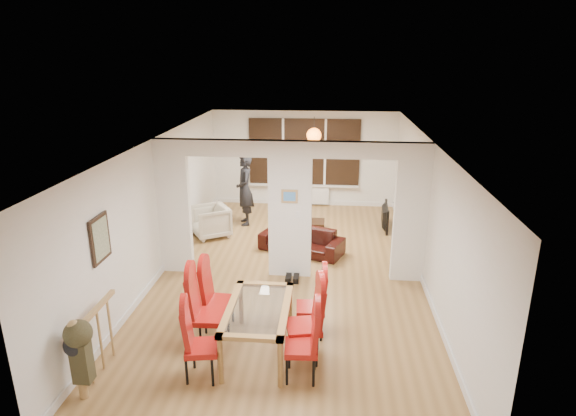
# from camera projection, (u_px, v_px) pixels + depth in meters

# --- Properties ---
(floor) EXTENTS (5.00, 9.00, 0.01)m
(floor) POSITION_uv_depth(u_px,v_px,m) (290.00, 274.00, 9.30)
(floor) COLOR olive
(floor) RESTS_ON ground
(room_walls) EXTENTS (5.00, 9.00, 2.60)m
(room_walls) POSITION_uv_depth(u_px,v_px,m) (290.00, 210.00, 8.90)
(room_walls) COLOR silver
(room_walls) RESTS_ON floor
(divider_wall) EXTENTS (5.00, 0.18, 2.60)m
(divider_wall) POSITION_uv_depth(u_px,v_px,m) (290.00, 210.00, 8.90)
(divider_wall) COLOR white
(divider_wall) RESTS_ON floor
(bay_window_blinds) EXTENTS (3.00, 0.08, 1.80)m
(bay_window_blinds) POSITION_uv_depth(u_px,v_px,m) (304.00, 152.00, 13.04)
(bay_window_blinds) COLOR black
(bay_window_blinds) RESTS_ON room_walls
(radiator) EXTENTS (1.40, 0.08, 0.50)m
(radiator) POSITION_uv_depth(u_px,v_px,m) (304.00, 195.00, 13.37)
(radiator) COLOR white
(radiator) RESTS_ON floor
(pendant_light) EXTENTS (0.36, 0.36, 0.36)m
(pendant_light) POSITION_uv_depth(u_px,v_px,m) (314.00, 135.00, 11.73)
(pendant_light) COLOR orange
(pendant_light) RESTS_ON room_walls
(stair_newel) EXTENTS (0.40, 1.20, 1.10)m
(stair_newel) POSITION_uv_depth(u_px,v_px,m) (98.00, 336.00, 6.29)
(stair_newel) COLOR #A27E4A
(stair_newel) RESTS_ON floor
(wall_poster) EXTENTS (0.04, 0.52, 0.67)m
(wall_poster) POSITION_uv_depth(u_px,v_px,m) (100.00, 239.00, 6.74)
(wall_poster) COLOR gray
(wall_poster) RESTS_ON room_walls
(pillar_photo) EXTENTS (0.30, 0.03, 0.25)m
(pillar_photo) POSITION_uv_depth(u_px,v_px,m) (290.00, 196.00, 8.71)
(pillar_photo) COLOR #4C8CD8
(pillar_photo) RESTS_ON divider_wall
(dining_table) EXTENTS (0.87, 1.54, 0.72)m
(dining_table) POSITION_uv_depth(u_px,v_px,m) (259.00, 329.00, 6.79)
(dining_table) COLOR olive
(dining_table) RESTS_ON floor
(dining_chair_la) EXTENTS (0.49, 0.49, 1.05)m
(dining_chair_la) POSITION_uv_depth(u_px,v_px,m) (202.00, 342.00, 6.21)
(dining_chair_la) COLOR maroon
(dining_chair_la) RESTS_ON floor
(dining_chair_lb) EXTENTS (0.49, 0.49, 1.17)m
(dining_chair_lb) POSITION_uv_depth(u_px,v_px,m) (208.00, 311.00, 6.84)
(dining_chair_lb) COLOR maroon
(dining_chair_lb) RESTS_ON floor
(dining_chair_lc) EXTENTS (0.46, 0.46, 1.07)m
(dining_chair_lc) POSITION_uv_depth(u_px,v_px,m) (219.00, 297.00, 7.33)
(dining_chair_lc) COLOR maroon
(dining_chair_lc) RESTS_ON floor
(dining_chair_ra) EXTENTS (0.45, 0.45, 1.06)m
(dining_chair_ra) POSITION_uv_depth(u_px,v_px,m) (301.00, 342.00, 6.20)
(dining_chair_ra) COLOR maroon
(dining_chair_ra) RESTS_ON floor
(dining_chair_rb) EXTENTS (0.55, 0.55, 1.16)m
(dining_chair_rb) POSITION_uv_depth(u_px,v_px,m) (304.00, 321.00, 6.59)
(dining_chair_rb) COLOR maroon
(dining_chair_rb) RESTS_ON floor
(dining_chair_rc) EXTENTS (0.45, 0.45, 1.04)m
(dining_chair_rc) POSITION_uv_depth(u_px,v_px,m) (310.00, 303.00, 7.17)
(dining_chair_rc) COLOR maroon
(dining_chair_rc) RESTS_ON floor
(sofa) EXTENTS (1.90, 1.29, 0.52)m
(sofa) POSITION_uv_depth(u_px,v_px,m) (301.00, 240.00, 10.27)
(sofa) COLOR black
(sofa) RESTS_ON floor
(armchair) EXTENTS (1.07, 1.08, 0.72)m
(armchair) POSITION_uv_depth(u_px,v_px,m) (211.00, 221.00, 11.10)
(armchair) COLOR #BBB29E
(armchair) RESTS_ON floor
(person) EXTENTS (0.74, 0.59, 1.76)m
(person) POSITION_uv_depth(u_px,v_px,m) (245.00, 190.00, 11.75)
(person) COLOR black
(person) RESTS_ON floor
(television) EXTENTS (1.04, 0.19, 0.59)m
(television) POSITION_uv_depth(u_px,v_px,m) (382.00, 216.00, 11.64)
(television) COLOR black
(television) RESTS_ON floor
(coffee_table) EXTENTS (1.07, 0.61, 0.24)m
(coffee_table) POSITION_uv_depth(u_px,v_px,m) (303.00, 225.00, 11.56)
(coffee_table) COLOR black
(coffee_table) RESTS_ON floor
(bottle) EXTENTS (0.07, 0.07, 0.28)m
(bottle) POSITION_uv_depth(u_px,v_px,m) (309.00, 215.00, 11.45)
(bottle) COLOR #143F19
(bottle) RESTS_ON coffee_table
(bowl) EXTENTS (0.21, 0.21, 0.05)m
(bowl) POSITION_uv_depth(u_px,v_px,m) (293.00, 219.00, 11.56)
(bowl) COLOR black
(bowl) RESTS_ON coffee_table
(shoes) EXTENTS (0.25, 0.27, 0.10)m
(shoes) POSITION_uv_depth(u_px,v_px,m) (292.00, 278.00, 9.01)
(shoes) COLOR black
(shoes) RESTS_ON floor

